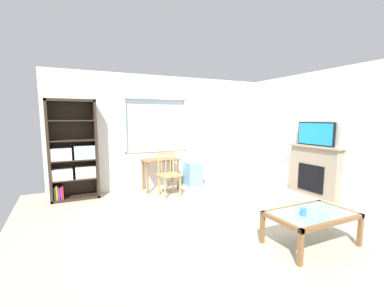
# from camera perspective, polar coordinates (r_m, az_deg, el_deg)

# --- Properties ---
(ground) EXTENTS (6.15, 6.06, 0.02)m
(ground) POSITION_cam_1_polar(r_m,az_deg,el_deg) (4.39, 6.35, -14.18)
(ground) COLOR #B2A893
(wall_back_with_window) EXTENTS (5.15, 0.15, 2.58)m
(wall_back_with_window) POSITION_cam_1_polar(r_m,az_deg,el_deg) (6.38, -5.50, 4.43)
(wall_back_with_window) COLOR silver
(wall_back_with_window) RESTS_ON ground
(wall_right) EXTENTS (0.12, 5.26, 2.58)m
(wall_right) POSITION_cam_1_polar(r_m,az_deg,el_deg) (5.94, 28.64, 3.50)
(wall_right) COLOR silver
(wall_right) RESTS_ON ground
(bookshelf) EXTENTS (0.90, 0.38, 1.98)m
(bookshelf) POSITION_cam_1_polar(r_m,az_deg,el_deg) (5.78, -24.14, -0.43)
(bookshelf) COLOR #2D2319
(bookshelf) RESTS_ON ground
(desk_under_window) EXTENTS (0.81, 0.46, 0.71)m
(desk_under_window) POSITION_cam_1_polar(r_m,az_deg,el_deg) (6.03, -6.82, -2.35)
(desk_under_window) COLOR brown
(desk_under_window) RESTS_ON ground
(wooden_chair) EXTENTS (0.45, 0.43, 0.90)m
(wooden_chair) POSITION_cam_1_polar(r_m,az_deg,el_deg) (5.58, -5.05, -4.34)
(wooden_chair) COLOR tan
(wooden_chair) RESTS_ON ground
(plastic_drawer_unit) EXTENTS (0.35, 0.40, 0.57)m
(plastic_drawer_unit) POSITION_cam_1_polar(r_m,az_deg,el_deg) (6.45, 0.18, -4.30)
(plastic_drawer_unit) COLOR #72ADDB
(plastic_drawer_unit) RESTS_ON ground
(fireplace) EXTENTS (0.26, 1.23, 1.05)m
(fireplace) POSITION_cam_1_polar(r_m,az_deg,el_deg) (6.12, 24.66, -3.32)
(fireplace) COLOR gray
(fireplace) RESTS_ON ground
(tv) EXTENTS (0.06, 0.86, 0.48)m
(tv) POSITION_cam_1_polar(r_m,az_deg,el_deg) (6.02, 24.95, 3.84)
(tv) COLOR black
(tv) RESTS_ON fireplace
(coffee_table) EXTENTS (1.10, 0.67, 0.42)m
(coffee_table) POSITION_cam_1_polar(r_m,az_deg,el_deg) (3.80, 24.18, -12.25)
(coffee_table) COLOR #8C9E99
(coffee_table) RESTS_ON ground
(sippy_cup) EXTENTS (0.07, 0.07, 0.09)m
(sippy_cup) POSITION_cam_1_polar(r_m,az_deg,el_deg) (3.63, 22.73, -11.45)
(sippy_cup) COLOR #337FD6
(sippy_cup) RESTS_ON coffee_table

